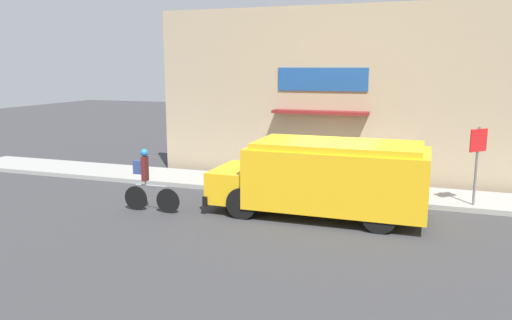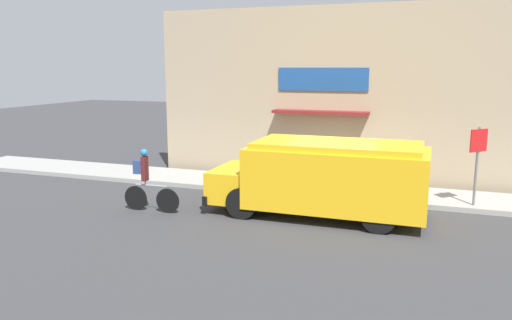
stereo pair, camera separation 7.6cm
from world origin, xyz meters
name	(u,v)px [view 2 (the right image)]	position (x,y,z in m)	size (l,w,h in m)	color
ground_plane	(329,201)	(0.00, 0.00, 0.00)	(70.00, 70.00, 0.00)	#38383A
sidewalk	(336,190)	(0.00, 1.03, 0.07)	(28.00, 2.07, 0.14)	#999993
storefront	(346,96)	(-0.02, 2.48, 2.87)	(13.16, 0.75, 5.75)	tan
school_bus	(325,177)	(0.16, -1.47, 1.03)	(5.51, 2.64, 1.94)	yellow
cyclist	(147,182)	(-4.39, -2.62, 0.81)	(1.61, 0.20, 1.68)	black
stop_sign_post	(478,153)	(3.84, 0.34, 1.56)	(0.45, 0.45, 2.11)	slate
trash_bin	(358,172)	(0.58, 1.55, 0.59)	(0.54, 0.54, 0.89)	slate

